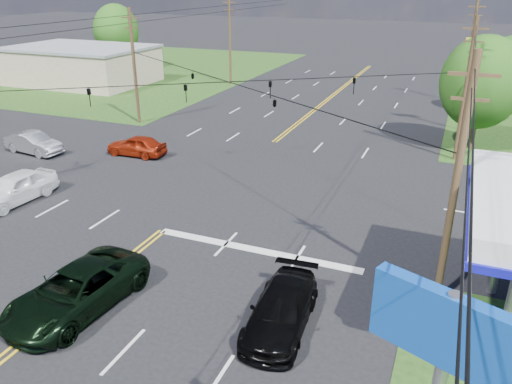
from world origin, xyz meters
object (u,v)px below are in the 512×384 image
at_px(retail_nw, 81,66).
at_px(pickup_white, 15,188).
at_px(pole_nw, 134,65).
at_px(sedan_silver, 33,143).
at_px(tree_right_a, 482,83).
at_px(pole_se, 456,184).
at_px(tree_right_b, 510,68).
at_px(pickup_dkgreen, 77,290).
at_px(pole_left_far, 230,39).
at_px(suv_black, 281,310).
at_px(tree_far_l, 116,30).
at_px(pole_right_far, 470,50).
at_px(pole_ne, 466,89).

bearing_deg(retail_nw, pickup_white, -55.65).
bearing_deg(pole_nw, sedan_silver, -101.79).
bearing_deg(pickup_white, pole_nw, 105.71).
height_order(pole_nw, tree_right_a, pole_nw).
xyz_separation_m(retail_nw, pole_se, (43.00, -31.00, 2.92)).
distance_m(pole_nw, tree_right_b, 33.10).
distance_m(pole_nw, pickup_dkgreen, 27.54).
distance_m(pole_left_far, tree_right_b, 29.79).
bearing_deg(retail_nw, suv_black, -42.48).
height_order(retail_nw, pickup_dkgreen, retail_nw).
bearing_deg(tree_right_a, pickup_dkgreen, -116.86).
distance_m(retail_nw, pole_left_far, 18.30).
distance_m(tree_right_b, pickup_white, 41.37).
distance_m(tree_right_b, suv_black, 37.88).
xyz_separation_m(tree_far_l, pickup_dkgreen, (32.50, -46.65, -4.38)).
bearing_deg(pole_nw, tree_right_b, 26.95).
relative_size(pole_right_far, tree_right_a, 1.22).
height_order(pole_right_far, suv_black, pole_right_far).
height_order(pole_se, pole_nw, same).
relative_size(pickup_dkgreen, pickup_white, 1.20).
height_order(pole_right_far, pickup_dkgreen, pole_right_far).
bearing_deg(pole_right_far, sedan_silver, -134.08).
xyz_separation_m(pole_ne, pickup_white, (-22.50, -17.00, -4.08)).
bearing_deg(pole_right_far, suv_black, -97.10).
xyz_separation_m(pickup_white, sedan_silver, (-5.59, 7.00, -0.09)).
relative_size(pole_right_far, pickup_dkgreen, 1.70).
bearing_deg(tree_right_b, retail_nw, -177.54).
bearing_deg(pole_right_far, pole_se, -90.00).
height_order(pole_left_far, tree_right_a, pole_left_far).
bearing_deg(pole_se, pole_ne, 90.00).
bearing_deg(retail_nw, pole_right_far, 7.94).
height_order(pole_se, pole_left_far, pole_left_far).
relative_size(pole_right_far, sedan_silver, 2.20).
bearing_deg(retail_nw, pole_left_far, 19.44).
xyz_separation_m(pole_right_far, tree_right_b, (3.50, -4.00, -0.95)).
relative_size(suv_black, pickup_white, 1.00).
bearing_deg(pole_ne, pickup_white, -142.93).
xyz_separation_m(pole_se, pole_nw, (-26.00, 18.00, 0.00)).
height_order(pole_se, tree_right_b, pole_se).
height_order(pole_ne, suv_black, pole_ne).
xyz_separation_m(pole_right_far, tree_far_l, (-45.00, 4.00, 0.03)).
height_order(pole_left_far, sedan_silver, pole_left_far).
xyz_separation_m(pole_nw, pickup_white, (3.50, -17.00, -4.08)).
height_order(pole_ne, sedan_silver, pole_ne).
relative_size(pole_se, pole_nw, 1.00).
bearing_deg(suv_black, pickup_dkgreen, -169.75).
xyz_separation_m(retail_nw, sedan_silver, (14.91, -23.00, -1.25)).
bearing_deg(pole_ne, tree_right_a, 71.57).
xyz_separation_m(pole_se, tree_right_a, (1.00, 21.00, -0.05)).
distance_m(retail_nw, tree_right_a, 45.21).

